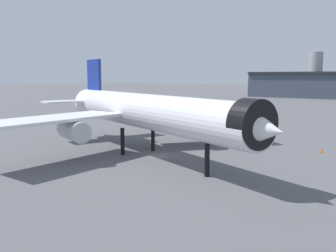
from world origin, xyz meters
TOP-DOWN VIEW (x-y plane):
  - ground at (0.00, 0.00)m, footprint 900.00×900.00m
  - airliner_near_gate at (-2.31, -1.10)m, footprint 54.08×48.11m
  - service_truck_front at (-20.99, 26.62)m, footprint 5.19×5.75m
  - traffic_cone_near_nose at (20.93, 18.04)m, footprint 0.58×0.58m

SIDE VIEW (x-z plane):
  - ground at x=0.00m, z-range 0.00..0.00m
  - traffic_cone_near_nose at x=20.93m, z-range 0.00..0.72m
  - service_truck_front at x=-20.99m, z-range 0.09..3.09m
  - airliner_near_gate at x=-2.31m, z-range -0.97..15.37m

